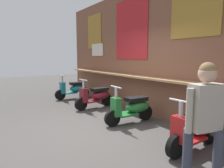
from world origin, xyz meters
TOP-DOWN VIEW (x-y plane):
  - ground_plane at (0.00, 0.00)m, footprint 28.69×28.69m
  - market_stall_facade at (-0.00, 2.02)m, footprint 10.25×0.61m
  - scooter_teal at (-3.62, 1.08)m, footprint 0.46×1.40m
  - scooter_maroon at (-1.82, 1.08)m, footprint 0.49×1.40m
  - scooter_green at (0.01, 1.08)m, footprint 0.49×1.40m
  - scooter_red at (1.81, 1.08)m, footprint 0.46×1.40m
  - shopper_with_handbag at (2.55, 0.12)m, footprint 0.37×0.65m

SIDE VIEW (x-z plane):
  - ground_plane at x=0.00m, z-range 0.00..0.00m
  - scooter_teal at x=-3.62m, z-range -0.10..0.87m
  - scooter_maroon at x=-1.82m, z-range -0.10..0.87m
  - scooter_green at x=0.01m, z-range -0.10..0.87m
  - scooter_red at x=1.81m, z-range -0.10..0.87m
  - shopper_with_handbag at x=2.55m, z-range 0.16..1.77m
  - market_stall_facade at x=0.00m, z-range 0.00..3.69m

